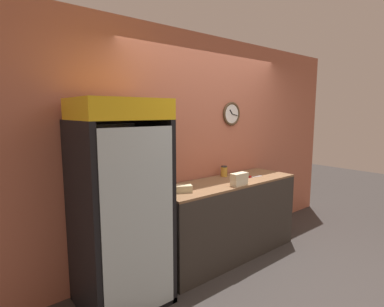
{
  "coord_description": "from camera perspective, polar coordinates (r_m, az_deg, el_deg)",
  "views": [
    {
      "loc": [
        -2.59,
        -1.6,
        1.77
      ],
      "look_at": [
        -0.5,
        0.92,
        1.31
      ],
      "focal_mm": 28.0,
      "sensor_mm": 36.0,
      "label": 1
    }
  ],
  "objects": [
    {
      "name": "ground_plane",
      "position": [
        3.52,
        17.45,
        -22.62
      ],
      "size": [
        14.0,
        14.0,
        0.0
      ],
      "primitive_type": "plane",
      "color": "#383330"
    },
    {
      "name": "prep_counter",
      "position": [
        3.8,
        6.62,
        -12.12
      ],
      "size": [
        1.93,
        0.62,
        0.94
      ],
      "color": "#332D28",
      "rests_on": "ground_plane"
    },
    {
      "name": "chefs_knife",
      "position": [
        3.9,
        11.09,
        -4.4
      ],
      "size": [
        0.3,
        0.07,
        0.02
      ],
      "color": "silver",
      "rests_on": "prep_counter"
    },
    {
      "name": "beverage_cooler",
      "position": [
        2.83,
        -13.99,
        -7.4
      ],
      "size": [
        0.76,
        0.7,
        1.88
      ],
      "color": "black",
      "rests_on": "ground_plane"
    },
    {
      "name": "sandwich_flat_left",
      "position": [
        3.14,
        -1.82,
        -6.75
      ],
      "size": [
        0.22,
        0.18,
        0.07
      ],
      "color": "beige",
      "rests_on": "prep_counter"
    },
    {
      "name": "napkin_dispenser",
      "position": [
        3.38,
        -4.64,
        -5.3
      ],
      "size": [
        0.11,
        0.09,
        0.12
      ],
      "color": "#B7B2AD",
      "rests_on": "prep_counter"
    },
    {
      "name": "condiment_jar",
      "position": [
        3.91,
        6.12,
        -3.38
      ],
      "size": [
        0.09,
        0.09,
        0.14
      ],
      "color": "gold",
      "rests_on": "prep_counter"
    },
    {
      "name": "wall_back",
      "position": [
        3.85,
        3.01,
        1.7
      ],
      "size": [
        5.2,
        0.09,
        2.7
      ],
      "color": "#B7664C",
      "rests_on": "ground_plane"
    },
    {
      "name": "sandwich_stack_bottom",
      "position": [
        3.47,
        8.97,
        -5.43
      ],
      "size": [
        0.22,
        0.11,
        0.07
      ],
      "color": "beige",
      "rests_on": "prep_counter"
    },
    {
      "name": "sandwich_stack_middle",
      "position": [
        3.45,
        9.0,
        -4.28
      ],
      "size": [
        0.22,
        0.1,
        0.07
      ],
      "color": "beige",
      "rests_on": "sandwich_stack_bottom"
    }
  ]
}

